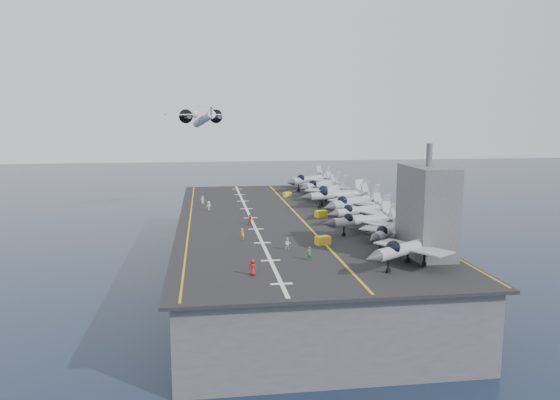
{
  "coord_description": "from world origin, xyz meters",
  "views": [
    {
      "loc": [
        -14.3,
        -98.06,
        29.0
      ],
      "look_at": [
        0.0,
        4.0,
        13.0
      ],
      "focal_mm": 35.0,
      "sensor_mm": 36.0,
      "label": 1
    }
  ],
  "objects": [
    {
      "name": "crew_1",
      "position": [
        -8.74,
        -17.38,
        11.29
      ],
      "size": [
        1.28,
        1.24,
        1.78
      ],
      "primitive_type": "imported",
      "color": "yellow",
      "rests_on": "flight_deck"
    },
    {
      "name": "deck_edge_port",
      "position": [
        -17.0,
        0.0,
        10.42
      ],
      "size": [
        0.25,
        90.0,
        0.02
      ],
      "primitive_type": "cube",
      "color": "gold",
      "rests_on": "flight_deck"
    },
    {
      "name": "tow_cart_b",
      "position": [
        6.96,
        -1.03,
        11.03
      ],
      "size": [
        2.46,
        2.09,
        1.25
      ],
      "primitive_type": null,
      "color": "#D5CA10",
      "rests_on": "flight_deck"
    },
    {
      "name": "landing_centerline",
      "position": [
        -6.0,
        0.0,
        10.42
      ],
      "size": [
        0.5,
        90.0,
        0.02
      ],
      "primitive_type": "cube",
      "color": "silver",
      "rests_on": "flight_deck"
    },
    {
      "name": "hull",
      "position": [
        0.0,
        0.0,
        5.0
      ],
      "size": [
        36.0,
        90.0,
        10.0
      ],
      "primitive_type": "cube",
      "color": "#56595E",
      "rests_on": "ground"
    },
    {
      "name": "fighter_jet_3",
      "position": [
        12.73,
        -7.22,
        12.77
      ],
      "size": [
        16.3,
        14.28,
        4.74
      ],
      "primitive_type": null,
      "color": "#949BA3",
      "rests_on": "flight_deck"
    },
    {
      "name": "crew_6",
      "position": [
        -0.97,
        -30.32,
        11.29
      ],
      "size": [
        1.16,
        0.86,
        1.78
      ],
      "primitive_type": "imported",
      "color": "#268C33",
      "rests_on": "flight_deck"
    },
    {
      "name": "island_superstructure",
      "position": [
        15.0,
        -30.0,
        17.9
      ],
      "size": [
        5.0,
        10.0,
        15.0
      ],
      "primitive_type": null,
      "color": "#56595E",
      "rests_on": "flight_deck"
    },
    {
      "name": "fighter_jet_8",
      "position": [
        12.05,
        36.4,
        13.2
      ],
      "size": [
        19.15,
        18.77,
        5.59
      ],
      "primitive_type": null,
      "color": "gray",
      "rests_on": "flight_deck"
    },
    {
      "name": "crew_5",
      "position": [
        -14.76,
        17.94,
        11.22
      ],
      "size": [
        1.16,
        0.97,
        1.64
      ],
      "primitive_type": "imported",
      "color": "silver",
      "rests_on": "flight_deck"
    },
    {
      "name": "foul_line",
      "position": [
        3.0,
        0.0,
        10.42
      ],
      "size": [
        0.35,
        90.0,
        0.02
      ],
      "primitive_type": "cube",
      "color": "gold",
      "rests_on": "flight_deck"
    },
    {
      "name": "fighter_jet_2",
      "position": [
        10.73,
        -15.98,
        12.76
      ],
      "size": [
        15.64,
        12.59,
        4.73
      ],
      "primitive_type": null,
      "color": "#96A0A6",
      "rests_on": "flight_deck"
    },
    {
      "name": "crew_3",
      "position": [
        -13.52,
        9.57,
        11.29
      ],
      "size": [
        1.27,
        1.09,
        1.78
      ],
      "primitive_type": "imported",
      "color": "silver",
      "rests_on": "flight_deck"
    },
    {
      "name": "tow_cart_c",
      "position": [
        4.68,
        25.21,
        10.94
      ],
      "size": [
        2.08,
        1.71,
        1.08
      ],
      "primitive_type": null,
      "color": "gold",
      "rests_on": "flight_deck"
    },
    {
      "name": "deck_edge_stbd",
      "position": [
        18.5,
        0.0,
        10.42
      ],
      "size": [
        0.25,
        90.0,
        0.02
      ],
      "primitive_type": "cube",
      "color": "gold",
      "rests_on": "flight_deck"
    },
    {
      "name": "crew_0",
      "position": [
        -8.87,
        -36.15,
        11.36
      ],
      "size": [
        1.37,
        1.19,
        1.91
      ],
      "primitive_type": "imported",
      "color": "#B21919",
      "rests_on": "flight_deck"
    },
    {
      "name": "fighter_jet_4",
      "position": [
        13.24,
        -0.25,
        13.15
      ],
      "size": [
        18.9,
        18.25,
        5.49
      ],
      "primitive_type": null,
      "color": "#A1A8B1",
      "rests_on": "flight_deck"
    },
    {
      "name": "ground",
      "position": [
        0.0,
        0.0,
        0.0
      ],
      "size": [
        500.0,
        500.0,
        0.0
      ],
      "primitive_type": "plane",
      "color": "#142135",
      "rests_on": "ground"
    },
    {
      "name": "fighter_jet_5",
      "position": [
        12.89,
        9.46,
        13.07
      ],
      "size": [
        17.34,
        13.57,
        5.33
      ],
      "primitive_type": null,
      "color": "gray",
      "rests_on": "flight_deck"
    },
    {
      "name": "fighter_jet_7",
      "position": [
        12.89,
        26.72,
        13.01
      ],
      "size": [
        17.72,
        17.67,
        5.21
      ],
      "primitive_type": null,
      "color": "gray",
      "rests_on": "flight_deck"
    },
    {
      "name": "crew_7",
      "position": [
        -2.9,
        -24.52,
        11.24
      ],
      "size": [
        1.03,
        0.7,
        1.69
      ],
      "primitive_type": "imported",
      "color": "white",
      "rests_on": "flight_deck"
    },
    {
      "name": "tow_cart_a",
      "position": [
        2.62,
        -22.22,
        11.02
      ],
      "size": [
        2.39,
        1.92,
        1.25
      ],
      "primitive_type": null,
      "color": "gold",
      "rests_on": "flight_deck"
    },
    {
      "name": "transport_plane",
      "position": [
        -14.02,
        63.62,
        27.93
      ],
      "size": [
        26.39,
        21.82,
        5.36
      ],
      "primitive_type": null,
      "color": "silver"
    },
    {
      "name": "fighter_jet_1",
      "position": [
        11.97,
        -24.06,
        12.7
      ],
      "size": [
        15.17,
        15.88,
        4.6
      ],
      "primitive_type": null,
      "color": "#97A0A6",
      "rests_on": "flight_deck"
    },
    {
      "name": "fighter_jet_6",
      "position": [
        12.16,
        14.83,
        13.19
      ],
      "size": [
        17.73,
        19.34,
        5.59
      ],
      "primitive_type": null,
      "color": "#9DA7AE",
      "rests_on": "flight_deck"
    },
    {
      "name": "fighter_jet_0",
      "position": [
        10.65,
        -35.19,
        12.96
      ],
      "size": [
        17.71,
        16.35,
        5.12
      ],
      "primitive_type": null,
      "color": "gray",
      "rests_on": "flight_deck"
    },
    {
      "name": "flight_deck",
      "position": [
        0.0,
        0.0,
        10.2
      ],
      "size": [
        38.0,
        92.0,
        0.4
      ],
      "primitive_type": "cube",
      "color": "black",
      "rests_on": "hull"
    },
    {
      "name": "crew_2",
      "position": [
        -6.6,
        -6.32,
        11.29
      ],
      "size": [
        1.08,
        0.74,
        1.78
      ],
      "primitive_type": "imported",
      "color": "#B21919",
      "rests_on": "flight_deck"
    }
  ]
}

